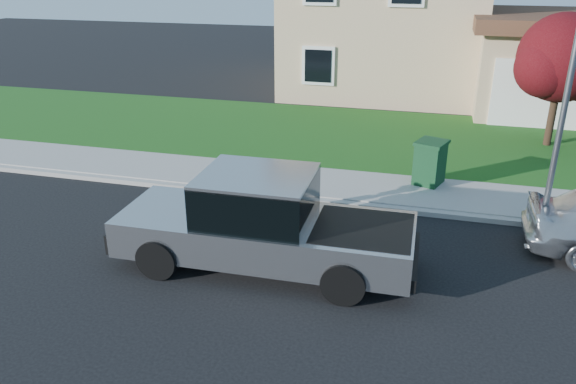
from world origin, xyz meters
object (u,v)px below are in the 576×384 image
Objects in this scene: trash_bin at (430,162)px; street_lamp at (564,110)px; woman at (232,197)px; pickup_truck at (263,224)px; ornamental_tree at (563,62)px.

street_lamp is (2.32, -2.63, 2.14)m from trash_bin.
woman is at bearing -118.93° from trash_bin.
trash_bin is (4.02, 3.56, -0.07)m from woman.
pickup_truck is 1.14× the size of street_lamp.
woman is (-1.10, 1.27, -0.09)m from pickup_truck.
street_lamp reaches higher than pickup_truck.
street_lamp reaches higher than woman.
pickup_truck reaches higher than trash_bin.
trash_bin is (2.91, 4.83, -0.15)m from pickup_truck.
woman is at bearing -159.96° from street_lamp.
ornamental_tree is at bearing 54.35° from pickup_truck.
woman is at bearing 130.24° from pickup_truck.
street_lamp reaches higher than trash_bin.
pickup_truck reaches higher than woman.
ornamental_tree reaches higher than pickup_truck.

